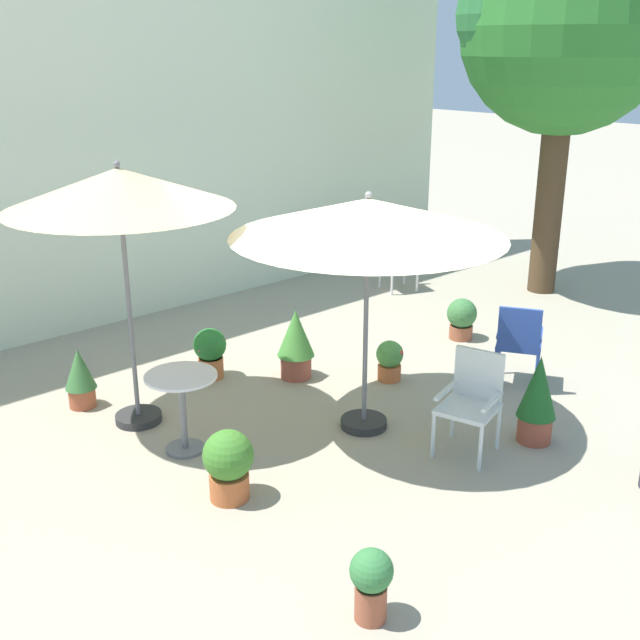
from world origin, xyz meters
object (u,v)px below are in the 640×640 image
at_px(patio_chair_2, 519,340).
at_px(potted_plant_1, 538,397).
at_px(shade_tree, 566,27).
at_px(cafe_table_0, 182,399).
at_px(patio_umbrella_0, 119,191).
at_px(potted_plant_0, 80,376).
at_px(potted_plant_4, 371,581).
at_px(potted_plant_2, 296,342).
at_px(potted_plant_6, 390,359).
at_px(potted_plant_5, 228,462).
at_px(potted_plant_7, 462,318).
at_px(patio_chair_0, 472,396).
at_px(potted_plant_3, 210,351).
at_px(patio_umbrella_1, 368,220).
at_px(patio_chair_1, 397,256).

height_order(patio_chair_2, potted_plant_1, patio_chair_2).
relative_size(shade_tree, cafe_table_0, 6.91).
height_order(shade_tree, patio_umbrella_0, shade_tree).
bearing_deg(potted_plant_0, potted_plant_4, -90.97).
distance_m(potted_plant_2, potted_plant_6, 1.03).
height_order(patio_umbrella_0, potted_plant_5, patio_umbrella_0).
bearing_deg(potted_plant_6, potted_plant_7, 9.46).
bearing_deg(potted_plant_4, patio_chair_2, 21.37).
xyz_separation_m(shade_tree, patio_chair_0, (-4.69, -2.27, -3.13)).
distance_m(patio_chair_0, potted_plant_3, 2.99).
bearing_deg(shade_tree, patio_chair_2, -151.29).
relative_size(patio_umbrella_0, potted_plant_0, 4.03).
bearing_deg(cafe_table_0, potted_plant_6, -3.80).
distance_m(patio_chair_2, potted_plant_3, 3.27).
relative_size(patio_umbrella_0, potted_plant_5, 4.21).
relative_size(potted_plant_1, potted_plant_5, 1.41).
distance_m(patio_chair_0, potted_plant_7, 2.82).
height_order(patio_umbrella_1, patio_chair_1, patio_umbrella_1).
relative_size(patio_chair_1, potted_plant_5, 1.44).
height_order(patio_chair_0, potted_plant_3, patio_chair_0).
height_order(potted_plant_1, potted_plant_5, potted_plant_1).
xyz_separation_m(patio_umbrella_0, potted_plant_0, (-0.24, 0.67, -1.90)).
xyz_separation_m(patio_chair_0, patio_chair_1, (3.13, 3.76, -0.02)).
bearing_deg(potted_plant_7, patio_chair_0, -140.47).
xyz_separation_m(cafe_table_0, potted_plant_6, (2.50, -0.17, -0.27)).
bearing_deg(patio_chair_1, patio_umbrella_0, -165.74).
xyz_separation_m(potted_plant_2, potted_plant_7, (2.28, -0.47, -0.14)).
distance_m(shade_tree, patio_chair_1, 3.82).
relative_size(cafe_table_0, potted_plant_6, 1.65).
bearing_deg(patio_chair_0, potted_plant_7, 39.53).
bearing_deg(patio_chair_1, potted_plant_5, -150.27).
height_order(patio_chair_1, potted_plant_2, patio_chair_1).
bearing_deg(potted_plant_6, shade_tree, 10.34).
bearing_deg(patio_chair_1, patio_chair_2, -117.45).
xyz_separation_m(potted_plant_0, potted_plant_5, (0.10, -2.36, -0.00)).
distance_m(patio_chair_0, patio_chair_1, 4.89).
height_order(patio_umbrella_0, patio_chair_2, patio_umbrella_0).
bearing_deg(cafe_table_0, potted_plant_7, 1.36).
relative_size(shade_tree, potted_plant_6, 11.39).
bearing_deg(potted_plant_3, patio_umbrella_0, -160.40).
relative_size(shade_tree, patio_chair_0, 5.57).
xyz_separation_m(shade_tree, patio_umbrella_1, (-5.08, -1.34, -1.65)).
height_order(potted_plant_1, potted_plant_4, potted_plant_1).
relative_size(patio_umbrella_0, patio_chair_0, 2.74).
bearing_deg(potted_plant_3, potted_plant_4, -110.65).
bearing_deg(potted_plant_6, patio_chair_1, 41.32).
bearing_deg(potted_plant_4, potted_plant_6, 41.12).
xyz_separation_m(patio_chair_2, potted_plant_6, (-0.84, 1.03, -0.30)).
bearing_deg(patio_umbrella_1, shade_tree, 14.75).
height_order(potted_plant_4, potted_plant_7, potted_plant_7).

